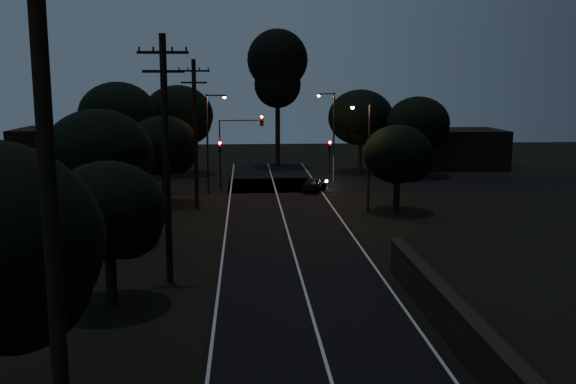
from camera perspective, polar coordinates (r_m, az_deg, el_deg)
road_surface at (r=45.49m, az=-0.61°, el=-1.57°), size 60.00×70.00×0.03m
utility_pole_near at (r=12.23m, az=-20.28°, el=-3.67°), size 2.20×0.30×12.00m
utility_pole_mid at (r=28.80m, az=-10.78°, el=3.18°), size 2.20×0.30×11.00m
utility_pole_far at (r=45.67m, az=-8.25°, el=5.31°), size 2.20×0.30×10.50m
tree_left_b at (r=26.37m, az=-15.40°, el=-1.83°), size 4.63×4.63×5.89m
tree_left_c at (r=36.36m, az=-16.19°, el=2.93°), size 5.96×5.96×7.53m
tree_left_d at (r=47.89m, az=-10.82°, el=3.94°), size 5.16×5.16×6.54m
tree_far_nw at (r=63.66m, az=-9.54°, el=6.62°), size 6.83×6.83×8.66m
tree_far_w at (r=60.40m, az=-14.67°, el=6.50°), size 7.04×7.04×8.98m
tree_far_ne at (r=64.46m, az=6.69°, el=6.47°), size 6.50×6.50×8.22m
tree_far_e at (r=62.70m, az=11.69°, el=5.88°), size 5.99×5.99×7.60m
tree_right_a at (r=44.90m, az=9.96°, el=3.20°), size 4.77×4.77×6.06m
tall_pine at (r=68.51m, az=-0.93°, el=10.98°), size 6.35×6.35×14.43m
building_left at (r=68.04m, az=-18.77°, el=3.55°), size 10.00×8.00×4.40m
building_right at (r=70.47m, az=14.83°, el=3.78°), size 9.00×7.00×4.00m
signal_left at (r=53.78m, az=-6.06°, el=3.18°), size 0.28×0.35×4.10m
signal_right at (r=54.22m, az=3.72°, el=3.27°), size 0.28×0.35×4.10m
signal_mast at (r=53.60m, az=-4.28°, el=4.80°), size 3.70×0.35×6.25m
streetlight_a at (r=51.66m, az=-6.96°, el=4.90°), size 1.66×0.26×8.00m
streetlight_b at (r=58.10m, az=3.91°, el=5.48°), size 1.66×0.26×8.00m
streetlight_c at (r=44.45m, az=7.01°, el=3.75°), size 1.46×0.26×7.50m
car at (r=53.18m, az=2.36°, el=0.72°), size 2.60×3.81×1.20m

